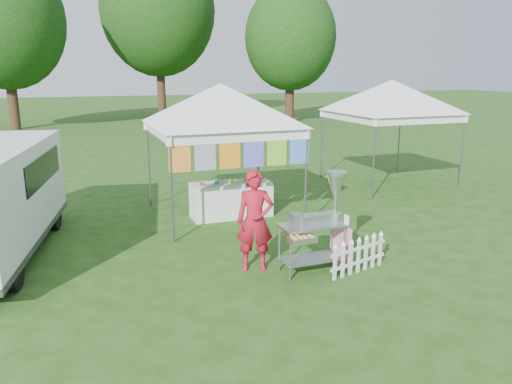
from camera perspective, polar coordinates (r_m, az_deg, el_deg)
name	(u,v)px	position (r m, az deg, el deg)	size (l,w,h in m)	color
ground	(283,271)	(8.48, 3.07, -8.97)	(120.00, 120.00, 0.00)	#234112
canopy_main	(220,84)	(11.11, -4.09, 12.26)	(4.24, 4.24, 3.45)	#59595E
canopy_right	(392,80)	(14.93, 15.31, 12.22)	(4.24, 4.24, 3.45)	#59595E
tree_left	(4,21)	(31.39, -26.89, 17.06)	(6.40, 6.40, 9.53)	#341C13
tree_mid	(158,10)	(35.90, -11.16, 19.73)	(7.60, 7.60, 11.52)	#341C13
tree_right	(291,38)	(32.04, 3.97, 17.18)	(5.60, 5.60, 8.42)	#341C13
donut_cart	(322,214)	(8.26, 7.57, -2.53)	(1.19, 0.83, 1.66)	gray
vendor	(255,221)	(8.27, -0.12, -3.31)	(0.62, 0.41, 1.70)	#A41424
picket_fence	(359,256)	(8.47, 11.64, -7.18)	(1.22, 0.36, 0.56)	white
display_table	(231,200)	(11.39, -2.86, -0.87)	(1.80, 0.70, 0.80)	white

